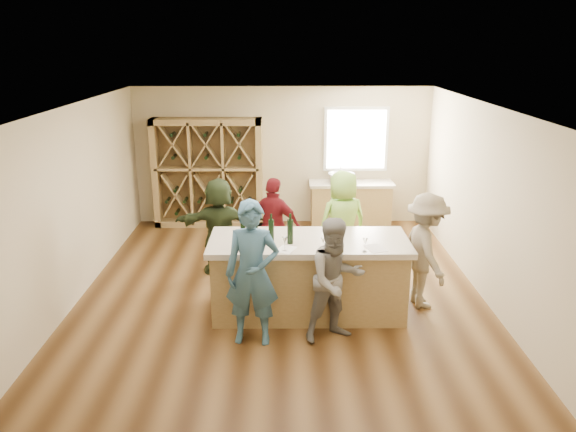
{
  "coord_description": "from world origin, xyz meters",
  "views": [
    {
      "loc": [
        0.05,
        -7.82,
        3.68
      ],
      "look_at": [
        0.1,
        0.2,
        1.15
      ],
      "focal_mm": 35.0,
      "sensor_mm": 36.0,
      "label": 1
    }
  ],
  "objects_px": {
    "wine_bottle_b": "(256,235)",
    "wine_rack": "(208,173)",
    "wine_bottle_c": "(271,230)",
    "person_near_left": "(252,273)",
    "person_far_left": "(220,226)",
    "person_near_right": "(336,280)",
    "wine_bottle_e": "(290,232)",
    "person_far_mid": "(274,226)",
    "tasting_counter_base": "(309,279)",
    "person_server": "(426,251)",
    "sink": "(342,178)",
    "person_far_right": "(343,222)",
    "wine_bottle_a": "(243,233)"
  },
  "relations": [
    {
      "from": "wine_bottle_a",
      "to": "wine_bottle_c",
      "type": "relative_size",
      "value": 0.94
    },
    {
      "from": "wine_bottle_c",
      "to": "person_far_mid",
      "type": "height_order",
      "value": "person_far_mid"
    },
    {
      "from": "tasting_counter_base",
      "to": "wine_bottle_e",
      "type": "distance_m",
      "value": 0.8
    },
    {
      "from": "wine_rack",
      "to": "person_near_right",
      "type": "bearing_deg",
      "value": -64.8
    },
    {
      "from": "sink",
      "to": "wine_bottle_a",
      "type": "bearing_deg",
      "value": -113.06
    },
    {
      "from": "tasting_counter_base",
      "to": "person_far_right",
      "type": "height_order",
      "value": "person_far_right"
    },
    {
      "from": "sink",
      "to": "wine_bottle_e",
      "type": "bearing_deg",
      "value": -105.09
    },
    {
      "from": "person_near_right",
      "to": "wine_bottle_e",
      "type": "bearing_deg",
      "value": 110.97
    },
    {
      "from": "wine_bottle_a",
      "to": "person_far_mid",
      "type": "bearing_deg",
      "value": 76.05
    },
    {
      "from": "wine_bottle_c",
      "to": "person_far_right",
      "type": "distance_m",
      "value": 1.92
    },
    {
      "from": "person_near_left",
      "to": "person_server",
      "type": "height_order",
      "value": "person_near_left"
    },
    {
      "from": "wine_bottle_b",
      "to": "person_near_right",
      "type": "distance_m",
      "value": 1.22
    },
    {
      "from": "person_far_left",
      "to": "wine_bottle_b",
      "type": "bearing_deg",
      "value": 111.29
    },
    {
      "from": "wine_bottle_e",
      "to": "person_far_left",
      "type": "relative_size",
      "value": 0.21
    },
    {
      "from": "wine_bottle_c",
      "to": "person_far_mid",
      "type": "xyz_separation_m",
      "value": [
        0.01,
        1.46,
        -0.43
      ]
    },
    {
      "from": "wine_bottle_b",
      "to": "person_far_left",
      "type": "xyz_separation_m",
      "value": [
        -0.67,
        1.65,
        -0.42
      ]
    },
    {
      "from": "wine_rack",
      "to": "person_server",
      "type": "xyz_separation_m",
      "value": [
        3.54,
        -3.71,
        -0.27
      ]
    },
    {
      "from": "wine_bottle_a",
      "to": "person_near_right",
      "type": "xyz_separation_m",
      "value": [
        1.19,
        -0.59,
        -0.42
      ]
    },
    {
      "from": "wine_bottle_a",
      "to": "wine_bottle_e",
      "type": "distance_m",
      "value": 0.62
    },
    {
      "from": "person_near_left",
      "to": "person_far_left",
      "type": "distance_m",
      "value": 2.34
    },
    {
      "from": "wine_bottle_c",
      "to": "wine_bottle_b",
      "type": "bearing_deg",
      "value": -144.97
    },
    {
      "from": "wine_rack",
      "to": "wine_bottle_c",
      "type": "distance_m",
      "value": 4.21
    },
    {
      "from": "wine_rack",
      "to": "wine_bottle_a",
      "type": "distance_m",
      "value": 4.19
    },
    {
      "from": "wine_bottle_b",
      "to": "wine_rack",
      "type": "bearing_deg",
      "value": 105.78
    },
    {
      "from": "person_near_left",
      "to": "person_far_mid",
      "type": "xyz_separation_m",
      "value": [
        0.23,
        2.19,
        -0.13
      ]
    },
    {
      "from": "sink",
      "to": "wine_bottle_a",
      "type": "height_order",
      "value": "wine_bottle_a"
    },
    {
      "from": "person_near_right",
      "to": "person_far_right",
      "type": "xyz_separation_m",
      "value": [
        0.3,
        2.19,
        0.04
      ]
    },
    {
      "from": "wine_bottle_a",
      "to": "person_far_mid",
      "type": "distance_m",
      "value": 1.64
    },
    {
      "from": "person_server",
      "to": "tasting_counter_base",
      "type": "bearing_deg",
      "value": 88.82
    },
    {
      "from": "wine_bottle_c",
      "to": "wine_rack",
      "type": "bearing_deg",
      "value": 108.98
    },
    {
      "from": "sink",
      "to": "person_server",
      "type": "height_order",
      "value": "person_server"
    },
    {
      "from": "wine_rack",
      "to": "person_near_right",
      "type": "relative_size",
      "value": 1.36
    },
    {
      "from": "person_near_left",
      "to": "person_far_mid",
      "type": "height_order",
      "value": "person_near_left"
    },
    {
      "from": "person_near_right",
      "to": "person_far_mid",
      "type": "bearing_deg",
      "value": 87.95
    },
    {
      "from": "person_near_right",
      "to": "person_far_left",
      "type": "bearing_deg",
      "value": 105.04
    },
    {
      "from": "wine_bottle_c",
      "to": "person_near_left",
      "type": "xyz_separation_m",
      "value": [
        -0.22,
        -0.73,
        -0.31
      ]
    },
    {
      "from": "wine_rack",
      "to": "person_far_right",
      "type": "xyz_separation_m",
      "value": [
        2.49,
        -2.46,
        -0.25
      ]
    },
    {
      "from": "wine_bottle_c",
      "to": "person_far_right",
      "type": "xyz_separation_m",
      "value": [
        1.12,
        1.52,
        -0.38
      ]
    },
    {
      "from": "wine_bottle_c",
      "to": "wine_bottle_e",
      "type": "xyz_separation_m",
      "value": [
        0.25,
        -0.08,
        0.01
      ]
    },
    {
      "from": "person_near_right",
      "to": "person_server",
      "type": "bearing_deg",
      "value": 12.16
    },
    {
      "from": "wine_bottle_a",
      "to": "wine_bottle_b",
      "type": "height_order",
      "value": "wine_bottle_a"
    },
    {
      "from": "wine_bottle_c",
      "to": "person_server",
      "type": "height_order",
      "value": "person_server"
    },
    {
      "from": "person_server",
      "to": "person_far_left",
      "type": "xyz_separation_m",
      "value": [
        -3.05,
        1.24,
        -0.03
      ]
    },
    {
      "from": "wine_rack",
      "to": "person_far_mid",
      "type": "height_order",
      "value": "wine_rack"
    },
    {
      "from": "person_near_left",
      "to": "person_far_left",
      "type": "height_order",
      "value": "person_near_left"
    },
    {
      "from": "wine_bottle_a",
      "to": "wine_bottle_e",
      "type": "xyz_separation_m",
      "value": [
        0.62,
        0.0,
        0.02
      ]
    },
    {
      "from": "person_near_right",
      "to": "person_server",
      "type": "distance_m",
      "value": 1.65
    },
    {
      "from": "person_far_mid",
      "to": "tasting_counter_base",
      "type": "bearing_deg",
      "value": 134.11
    },
    {
      "from": "person_far_left",
      "to": "person_near_right",
      "type": "bearing_deg",
      "value": 127.02
    },
    {
      "from": "wine_bottle_c",
      "to": "person_far_right",
      "type": "bearing_deg",
      "value": 53.58
    }
  ]
}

